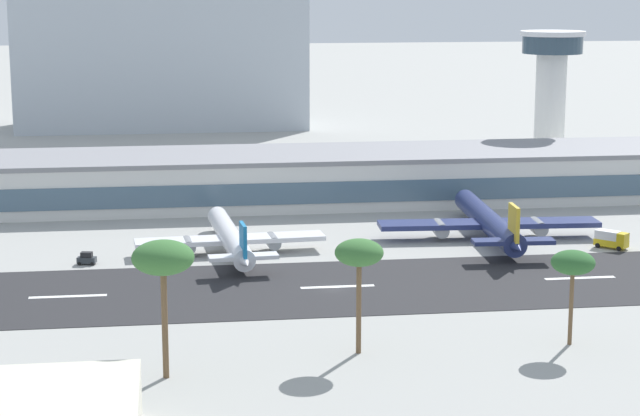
{
  "coord_description": "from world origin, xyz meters",
  "views": [
    {
      "loc": [
        -26.25,
        -176.04,
        48.88
      ],
      "look_at": [
        1.09,
        24.25,
        8.38
      ],
      "focal_mm": 64.63,
      "sensor_mm": 36.0,
      "label": 1
    }
  ],
  "objects_px": {
    "palm_tree_1": "(573,264)",
    "palm_tree_0": "(359,255)",
    "control_tower": "(551,84)",
    "service_baggage_tug_0": "(87,259)",
    "terminal_building": "(320,177)",
    "airliner_gold_tail_gate_1": "(490,223)",
    "airliner_blue_tail_gate_0": "(231,239)",
    "service_box_truck_1": "(612,239)",
    "distant_hotel_block": "(162,62)",
    "palm_tree_2": "(163,260)"
  },
  "relations": [
    {
      "from": "palm_tree_1",
      "to": "palm_tree_0",
      "type": "bearing_deg",
      "value": 179.44
    },
    {
      "from": "control_tower",
      "to": "service_baggage_tug_0",
      "type": "xyz_separation_m",
      "value": [
        -110.2,
        -80.0,
        -21.73
      ]
    },
    {
      "from": "terminal_building",
      "to": "airliner_gold_tail_gate_1",
      "type": "distance_m",
      "value": 50.18
    },
    {
      "from": "terminal_building",
      "to": "airliner_blue_tail_gate_0",
      "type": "distance_m",
      "value": 52.84
    },
    {
      "from": "control_tower",
      "to": "palm_tree_0",
      "type": "xyz_separation_m",
      "value": [
        -71.48,
        -133.83,
        -9.36
      ]
    },
    {
      "from": "terminal_building",
      "to": "service_box_truck_1",
      "type": "xyz_separation_m",
      "value": [
        46.9,
        -52.43,
        -3.79
      ]
    },
    {
      "from": "distant_hotel_block",
      "to": "terminal_building",
      "type": "bearing_deg",
      "value": -76.02
    },
    {
      "from": "distant_hotel_block",
      "to": "airliner_gold_tail_gate_1",
      "type": "distance_m",
      "value": 190.33
    },
    {
      "from": "service_baggage_tug_0",
      "to": "palm_tree_2",
      "type": "height_order",
      "value": "palm_tree_2"
    },
    {
      "from": "service_box_truck_1",
      "to": "palm_tree_0",
      "type": "relative_size",
      "value": 0.39
    },
    {
      "from": "terminal_building",
      "to": "service_box_truck_1",
      "type": "bearing_deg",
      "value": -48.19
    },
    {
      "from": "service_box_truck_1",
      "to": "service_baggage_tug_0",
      "type": "bearing_deg",
      "value": -133.3
    },
    {
      "from": "palm_tree_2",
      "to": "service_box_truck_1",
      "type": "bearing_deg",
      "value": 36.01
    },
    {
      "from": "airliner_gold_tail_gate_1",
      "to": "palm_tree_1",
      "type": "xyz_separation_m",
      "value": [
        -6.98,
        -63.36,
        8.05
      ]
    },
    {
      "from": "control_tower",
      "to": "distant_hotel_block",
      "type": "xyz_separation_m",
      "value": [
        -96.29,
        108.67,
        -1.3
      ]
    },
    {
      "from": "service_baggage_tug_0",
      "to": "palm_tree_2",
      "type": "xyz_separation_m",
      "value": [
        13.37,
        -60.05,
        14.08
      ]
    },
    {
      "from": "terminal_building",
      "to": "palm_tree_2",
      "type": "bearing_deg",
      "value": -107.24
    },
    {
      "from": "airliner_blue_tail_gate_0",
      "to": "service_baggage_tug_0",
      "type": "bearing_deg",
      "value": 94.9
    },
    {
      "from": "control_tower",
      "to": "service_box_truck_1",
      "type": "bearing_deg",
      "value": -100.71
    },
    {
      "from": "service_box_truck_1",
      "to": "palm_tree_0",
      "type": "bearing_deg",
      "value": -89.48
    },
    {
      "from": "service_box_truck_1",
      "to": "palm_tree_1",
      "type": "relative_size",
      "value": 0.46
    },
    {
      "from": "terminal_building",
      "to": "control_tower",
      "type": "xyz_separation_m",
      "value": [
        62.18,
        28.35,
        17.2
      ]
    },
    {
      "from": "service_box_truck_1",
      "to": "airliner_gold_tail_gate_1",
      "type": "bearing_deg",
      "value": -159.23
    },
    {
      "from": "airliner_gold_tail_gate_1",
      "to": "palm_tree_2",
      "type": "height_order",
      "value": "palm_tree_2"
    },
    {
      "from": "terminal_building",
      "to": "service_baggage_tug_0",
      "type": "distance_m",
      "value": 70.68
    },
    {
      "from": "control_tower",
      "to": "airliner_blue_tail_gate_0",
      "type": "height_order",
      "value": "control_tower"
    },
    {
      "from": "terminal_building",
      "to": "palm_tree_1",
      "type": "distance_m",
      "value": 107.74
    },
    {
      "from": "terminal_building",
      "to": "service_box_truck_1",
      "type": "distance_m",
      "value": 70.44
    },
    {
      "from": "distant_hotel_block",
      "to": "airliner_gold_tail_gate_1",
      "type": "relative_size",
      "value": 1.93
    },
    {
      "from": "palm_tree_1",
      "to": "palm_tree_2",
      "type": "xyz_separation_m",
      "value": [
        -54.39,
        -5.93,
        3.84
      ]
    },
    {
      "from": "airliner_gold_tail_gate_1",
      "to": "palm_tree_2",
      "type": "bearing_deg",
      "value": 141.52
    },
    {
      "from": "service_baggage_tug_0",
      "to": "palm_tree_0",
      "type": "distance_m",
      "value": 67.45
    },
    {
      "from": "airliner_blue_tail_gate_0",
      "to": "service_baggage_tug_0",
      "type": "distance_m",
      "value": 25.69
    },
    {
      "from": "terminal_building",
      "to": "palm_tree_0",
      "type": "bearing_deg",
      "value": -95.04
    },
    {
      "from": "service_box_truck_1",
      "to": "palm_tree_2",
      "type": "relative_size",
      "value": 0.34
    },
    {
      "from": "terminal_building",
      "to": "airliner_blue_tail_gate_0",
      "type": "xyz_separation_m",
      "value": [
        -22.72,
        -47.63,
        -2.73
      ]
    },
    {
      "from": "service_baggage_tug_0",
      "to": "palm_tree_2",
      "type": "relative_size",
      "value": 0.2
    },
    {
      "from": "control_tower",
      "to": "palm_tree_2",
      "type": "height_order",
      "value": "control_tower"
    },
    {
      "from": "airliner_gold_tail_gate_1",
      "to": "service_baggage_tug_0",
      "type": "relative_size",
      "value": 14.07
    },
    {
      "from": "palm_tree_2",
      "to": "airliner_blue_tail_gate_0",
      "type": "bearing_deg",
      "value": 79.44
    },
    {
      "from": "service_box_truck_1",
      "to": "distant_hotel_block",
      "type": "bearing_deg",
      "value": 160.32
    },
    {
      "from": "terminal_building",
      "to": "distant_hotel_block",
      "type": "xyz_separation_m",
      "value": [
        -34.12,
        137.01,
        15.9
      ]
    },
    {
      "from": "terminal_building",
      "to": "distant_hotel_block",
      "type": "height_order",
      "value": "distant_hotel_block"
    },
    {
      "from": "airliner_gold_tail_gate_1",
      "to": "palm_tree_0",
      "type": "xyz_separation_m",
      "value": [
        -36.02,
        -63.07,
        10.19
      ]
    },
    {
      "from": "terminal_building",
      "to": "palm_tree_1",
      "type": "height_order",
      "value": "palm_tree_1"
    },
    {
      "from": "palm_tree_0",
      "to": "palm_tree_2",
      "type": "bearing_deg",
      "value": -166.22
    },
    {
      "from": "distant_hotel_block",
      "to": "palm_tree_2",
      "type": "distance_m",
      "value": 248.79
    },
    {
      "from": "distant_hotel_block",
      "to": "palm_tree_1",
      "type": "xyz_separation_m",
      "value": [
        53.85,
        -242.78,
        -10.2
      ]
    },
    {
      "from": "airliner_blue_tail_gate_0",
      "to": "palm_tree_2",
      "type": "bearing_deg",
      "value": 165.32
    },
    {
      "from": "palm_tree_2",
      "to": "distant_hotel_block",
      "type": "bearing_deg",
      "value": 89.88
    }
  ]
}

